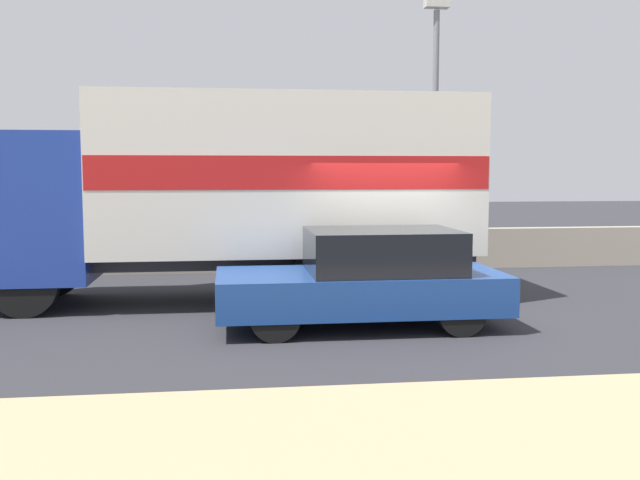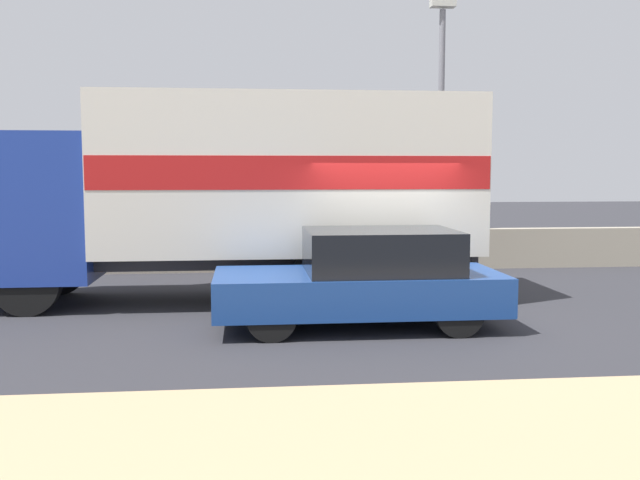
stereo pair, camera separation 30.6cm
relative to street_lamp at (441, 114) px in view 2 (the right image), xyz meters
name	(u,v)px [view 2 (the right image)]	position (x,y,z in m)	size (l,w,h in m)	color
ground_plane	(394,319)	(-2.15, -5.16, -3.67)	(80.00, 80.00, 0.00)	#2D2D33
dirt_shoulder_foreground	(549,475)	(-2.15, -11.08, -3.65)	(60.00, 4.83, 0.04)	tan
stone_wall_backdrop	(345,250)	(-2.15, 0.53, -3.19)	(60.00, 0.35, 0.96)	#A39984
street_lamp	(441,114)	(0.00, 0.00, 0.00)	(0.56, 0.28, 6.26)	slate
box_truck	(247,185)	(-4.46, -3.23, -1.55)	(8.73, 2.51, 3.69)	navy
car_hatchback	(365,278)	(-2.69, -5.64, -2.92)	(4.32, 1.86, 1.48)	navy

